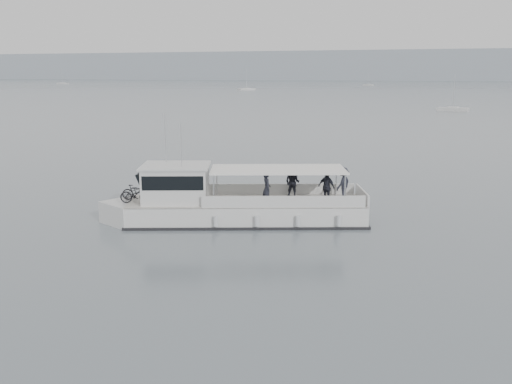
% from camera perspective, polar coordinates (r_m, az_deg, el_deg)
% --- Properties ---
extents(ground, '(1400.00, 1400.00, 0.00)m').
position_cam_1_polar(ground, '(32.24, -7.11, -1.73)').
color(ground, slate).
rests_on(ground, ground).
extents(headland, '(1400.00, 90.00, 28.00)m').
position_cam_1_polar(headland, '(588.51, 17.17, 11.98)').
color(headland, '#939EA8').
rests_on(headland, ground).
extents(tour_boat, '(13.44, 7.05, 5.71)m').
position_cam_1_polar(tour_boat, '(29.17, -3.27, -1.22)').
color(tour_boat, silver).
rests_on(tour_boat, ground).
extents(moored_fleet, '(429.67, 318.68, 10.49)m').
position_cam_1_polar(moored_fleet, '(246.86, 10.41, 10.01)').
color(moored_fleet, silver).
rests_on(moored_fleet, ground).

